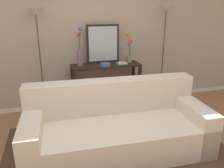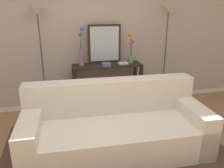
{
  "view_description": "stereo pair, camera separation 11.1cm",
  "coord_description": "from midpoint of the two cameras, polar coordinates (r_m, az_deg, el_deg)",
  "views": [
    {
      "loc": [
        -0.61,
        -1.81,
        1.83
      ],
      "look_at": [
        0.26,
        1.34,
        0.71
      ],
      "focal_mm": 36.53,
      "sensor_mm": 36.0,
      "label": 1
    },
    {
      "loc": [
        -0.5,
        -1.84,
        1.83
      ],
      "look_at": [
        0.26,
        1.34,
        0.71
      ],
      "focal_mm": 36.53,
      "sensor_mm": 36.0,
      "label": 2
    }
  ],
  "objects": [
    {
      "name": "book_row_under_console",
      "position": [
        4.25,
        -6.8,
        -5.83
      ],
      "size": [
        0.31,
        0.17,
        0.12
      ],
      "color": "#6B3360",
      "rests_on": "ground"
    },
    {
      "name": "couch",
      "position": [
        3.06,
        0.07,
        -10.9
      ],
      "size": [
        2.36,
        1.07,
        0.88
      ],
      "color": "beige",
      "rests_on": "ground"
    },
    {
      "name": "back_wall",
      "position": [
        4.22,
        -8.01,
        14.19
      ],
      "size": [
        12.0,
        0.15,
        2.99
      ],
      "color": "white",
      "rests_on": "ground"
    },
    {
      "name": "area_rug",
      "position": [
        3.09,
        0.88,
        -17.25
      ],
      "size": [
        2.92,
        2.14,
        0.01
      ],
      "color": "#51382D",
      "rests_on": "ground"
    },
    {
      "name": "fruit_bowl",
      "position": [
        3.92,
        -2.48,
        4.88
      ],
      "size": [
        0.17,
        0.17,
        0.06
      ],
      "color": "#4C7093",
      "rests_on": "console_table"
    },
    {
      "name": "vase_tall_flowers",
      "position": [
        3.95,
        -8.84,
        7.95
      ],
      "size": [
        0.11,
        0.11,
        0.66
      ],
      "color": "gray",
      "rests_on": "console_table"
    },
    {
      "name": "floor_lamp_left",
      "position": [
        3.88,
        -18.92,
        11.96
      ],
      "size": [
        0.28,
        0.28,
        1.81
      ],
      "color": "#4C4C51",
      "rests_on": "ground"
    },
    {
      "name": "book_stack",
      "position": [
        4.03,
        1.63,
        5.13
      ],
      "size": [
        0.19,
        0.16,
        0.04
      ],
      "color": "#236033",
      "rests_on": "console_table"
    },
    {
      "name": "vase_short_flowers",
      "position": [
        4.14,
        3.58,
        8.52
      ],
      "size": [
        0.12,
        0.11,
        0.55
      ],
      "color": "#669E6B",
      "rests_on": "console_table"
    },
    {
      "name": "wall_mirror",
      "position": [
        4.13,
        -3.04,
        9.99
      ],
      "size": [
        0.59,
        0.02,
        0.68
      ],
      "color": "black",
      "rests_on": "console_table"
    },
    {
      "name": "floor_lamp_right",
      "position": [
        4.36,
        12.38,
        13.47
      ],
      "size": [
        0.28,
        0.28,
        1.84
      ],
      "color": "#4C4C51",
      "rests_on": "ground"
    },
    {
      "name": "console_table",
      "position": [
        4.12,
        -2.28,
        1.31
      ],
      "size": [
        1.22,
        0.38,
        0.85
      ],
      "color": "black",
      "rests_on": "ground"
    }
  ]
}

